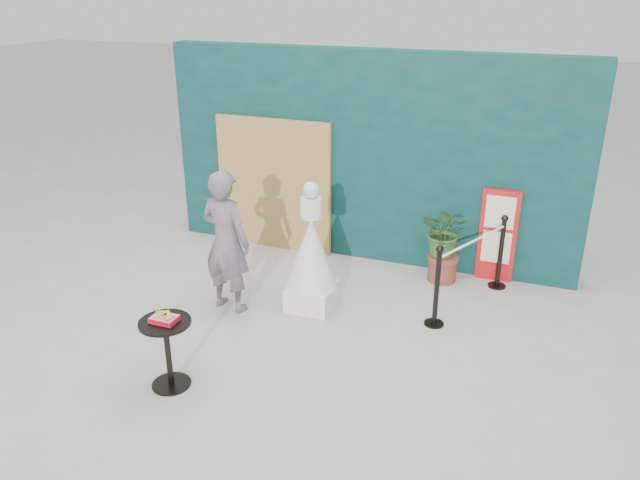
# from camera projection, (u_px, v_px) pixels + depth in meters

# --- Properties ---
(ground) EXTENTS (60.00, 60.00, 0.00)m
(ground) POSITION_uv_depth(u_px,v_px,m) (281.00, 365.00, 6.74)
(ground) COLOR #ADAAA5
(ground) RESTS_ON ground
(back_wall) EXTENTS (6.00, 0.30, 3.00)m
(back_wall) POSITION_uv_depth(u_px,v_px,m) (369.00, 158.00, 8.87)
(back_wall) COLOR #092C2C
(back_wall) RESTS_ON ground
(bamboo_fence) EXTENTS (1.80, 0.08, 2.00)m
(bamboo_fence) POSITION_uv_depth(u_px,v_px,m) (274.00, 185.00, 9.34)
(bamboo_fence) COLOR tan
(bamboo_fence) RESTS_ON ground
(woman) EXTENTS (0.72, 0.53, 1.81)m
(woman) POSITION_uv_depth(u_px,v_px,m) (226.00, 241.00, 7.58)
(woman) COLOR slate
(woman) RESTS_ON ground
(menu_board) EXTENTS (0.50, 0.07, 1.30)m
(menu_board) POSITION_uv_depth(u_px,v_px,m) (498.00, 236.00, 8.41)
(menu_board) COLOR red
(menu_board) RESTS_ON ground
(statue) EXTENTS (0.65, 0.65, 1.66)m
(statue) POSITION_uv_depth(u_px,v_px,m) (312.00, 258.00, 7.68)
(statue) COLOR white
(statue) RESTS_ON ground
(cafe_table) EXTENTS (0.52, 0.52, 0.75)m
(cafe_table) POSITION_uv_depth(u_px,v_px,m) (167.00, 343.00, 6.22)
(cafe_table) COLOR black
(cafe_table) RESTS_ON ground
(food_basket) EXTENTS (0.26, 0.19, 0.11)m
(food_basket) POSITION_uv_depth(u_px,v_px,m) (165.00, 318.00, 6.11)
(food_basket) COLOR red
(food_basket) RESTS_ON cafe_table
(planter) EXTENTS (0.63, 0.55, 1.07)m
(planter) POSITION_uv_depth(u_px,v_px,m) (445.00, 239.00, 8.40)
(planter) COLOR brown
(planter) RESTS_ON ground
(stanchion_barrier) EXTENTS (0.84, 1.54, 1.03)m
(stanchion_barrier) POSITION_uv_depth(u_px,v_px,m) (471.00, 269.00, 7.81)
(stanchion_barrier) COLOR black
(stanchion_barrier) RESTS_ON ground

